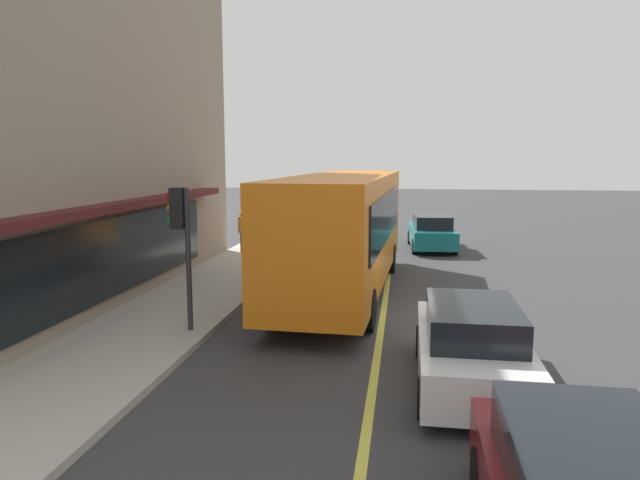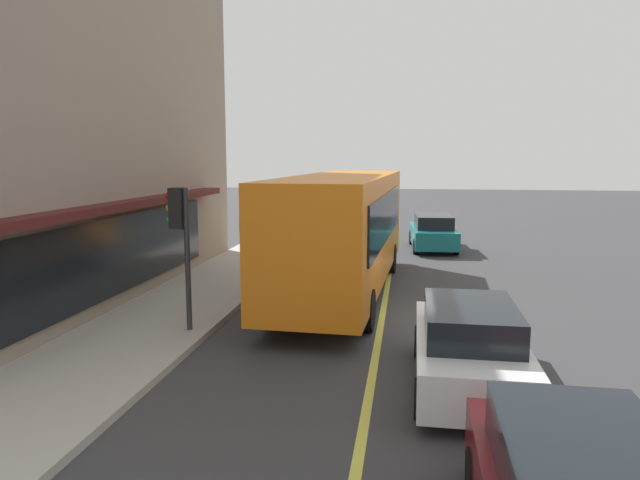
{
  "view_description": "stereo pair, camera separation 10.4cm",
  "coord_description": "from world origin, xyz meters",
  "px_view_note": "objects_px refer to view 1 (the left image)",
  "views": [
    {
      "loc": [
        -14.11,
        -0.49,
        4.02
      ],
      "look_at": [
        2.58,
        1.95,
        1.6
      ],
      "focal_mm": 32.6,
      "sensor_mm": 36.0,
      "label": 1
    },
    {
      "loc": [
        -14.1,
        -0.59,
        4.02
      ],
      "look_at": [
        2.58,
        1.95,
        1.6
      ],
      "focal_mm": 32.6,
      "sensor_mm": 36.0,
      "label": 2
    }
  ],
  "objects_px": {
    "traffic_light": "(181,225)",
    "pedestrian_at_corner": "(242,228)",
    "car_white": "(471,346)",
    "car_teal": "(432,232)",
    "bus": "(344,227)"
  },
  "relations": [
    {
      "from": "bus",
      "to": "traffic_light",
      "type": "height_order",
      "value": "bus"
    },
    {
      "from": "traffic_light",
      "to": "pedestrian_at_corner",
      "type": "xyz_separation_m",
      "value": [
        10.57,
        1.63,
        -1.36
      ]
    },
    {
      "from": "bus",
      "to": "car_teal",
      "type": "height_order",
      "value": "bus"
    },
    {
      "from": "bus",
      "to": "pedestrian_at_corner",
      "type": "bearing_deg",
      "value": 38.54
    },
    {
      "from": "bus",
      "to": "car_teal",
      "type": "relative_size",
      "value": 2.56
    },
    {
      "from": "car_teal",
      "to": "car_white",
      "type": "bearing_deg",
      "value": -179.99
    },
    {
      "from": "car_white",
      "to": "pedestrian_at_corner",
      "type": "height_order",
      "value": "pedestrian_at_corner"
    },
    {
      "from": "car_white",
      "to": "pedestrian_at_corner",
      "type": "distance_m",
      "value": 14.85
    },
    {
      "from": "car_white",
      "to": "pedestrian_at_corner",
      "type": "xyz_separation_m",
      "value": [
        12.68,
        7.72,
        0.43
      ]
    },
    {
      "from": "traffic_light",
      "to": "pedestrian_at_corner",
      "type": "relative_size",
      "value": 1.88
    },
    {
      "from": "bus",
      "to": "car_teal",
      "type": "distance_m",
      "value": 9.46
    },
    {
      "from": "traffic_light",
      "to": "car_teal",
      "type": "xyz_separation_m",
      "value": [
        13.48,
        -6.09,
        -1.79
      ]
    },
    {
      "from": "bus",
      "to": "car_white",
      "type": "xyz_separation_m",
      "value": [
        -6.68,
        -2.94,
        -1.24
      ]
    },
    {
      "from": "pedestrian_at_corner",
      "to": "car_teal",
      "type": "bearing_deg",
      "value": -69.36
    },
    {
      "from": "car_teal",
      "to": "pedestrian_at_corner",
      "type": "relative_size",
      "value": 2.59
    }
  ]
}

